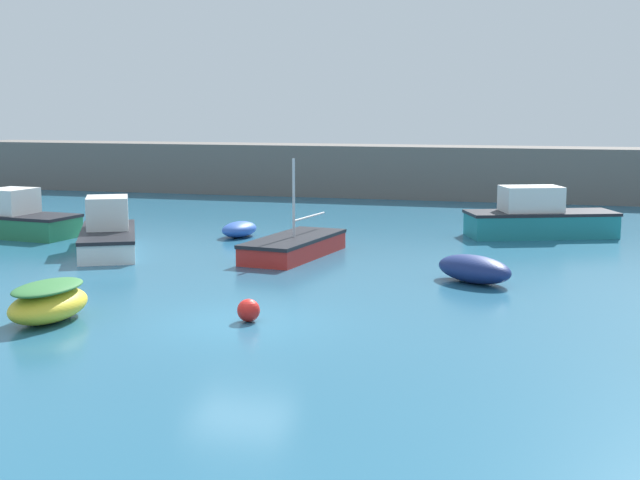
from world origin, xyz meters
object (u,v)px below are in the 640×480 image
object	(u,v)px
motorboat_grey_hull	(17,219)
rowboat_white_midwater	(474,269)
sailboat_twin_hulled	(294,246)
motorboat_with_cabin	(108,233)
fishing_dinghy_green	(239,229)
mooring_buoy_red	(249,310)
rowboat_with_red_cover	(49,302)
cabin_cruiser_white	(538,218)

from	to	relation	value
motorboat_grey_hull	rowboat_white_midwater	distance (m)	19.08
sailboat_twin_hulled	motorboat_with_cabin	distance (m)	6.80
fishing_dinghy_green	motorboat_with_cabin	xyz separation A→B (m)	(-3.30, -4.55, 0.34)
motorboat_grey_hull	fishing_dinghy_green	bearing A→B (deg)	21.73
fishing_dinghy_green	mooring_buoy_red	bearing A→B (deg)	-150.14
motorboat_grey_hull	sailboat_twin_hulled	xyz separation A→B (m)	(12.04, -1.69, -0.33)
fishing_dinghy_green	mooring_buoy_red	size ratio (longest dim) A/B	3.71
sailboat_twin_hulled	rowboat_white_midwater	bearing A→B (deg)	73.74
sailboat_twin_hulled	fishing_dinghy_green	xyz separation A→B (m)	(-3.45, 3.89, -0.05)
rowboat_white_midwater	mooring_buoy_red	size ratio (longest dim) A/B	5.14
motorboat_with_cabin	mooring_buoy_red	world-z (taller)	motorboat_with_cabin
sailboat_twin_hulled	fishing_dinghy_green	distance (m)	5.20
rowboat_with_red_cover	motorboat_grey_hull	bearing A→B (deg)	-142.89
cabin_cruiser_white	mooring_buoy_red	xyz separation A→B (m)	(-6.35, -16.30, -0.47)
rowboat_with_red_cover	sailboat_twin_hulled	bearing A→B (deg)	164.46
sailboat_twin_hulled	motorboat_with_cabin	world-z (taller)	sailboat_twin_hulled
motorboat_grey_hull	rowboat_with_red_cover	size ratio (longest dim) A/B	1.87
rowboat_white_midwater	sailboat_twin_hulled	size ratio (longest dim) A/B	0.54
motorboat_grey_hull	sailboat_twin_hulled	distance (m)	12.17
motorboat_grey_hull	cabin_cruiser_white	distance (m)	20.76
mooring_buoy_red	motorboat_with_cabin	bearing A→B (deg)	134.47
motorboat_grey_hull	mooring_buoy_red	world-z (taller)	motorboat_grey_hull
motorboat_with_cabin	mooring_buoy_red	size ratio (longest dim) A/B	10.78
motorboat_grey_hull	cabin_cruiser_white	size ratio (longest dim) A/B	0.80
motorboat_with_cabin	motorboat_grey_hull	bearing A→B (deg)	-141.15
motorboat_with_cabin	mooring_buoy_red	bearing A→B (deg)	17.34
rowboat_white_midwater	fishing_dinghy_green	size ratio (longest dim) A/B	1.39
cabin_cruiser_white	mooring_buoy_red	bearing A→B (deg)	-132.36
motorboat_grey_hull	sailboat_twin_hulled	size ratio (longest dim) A/B	0.94
motorboat_grey_hull	fishing_dinghy_green	size ratio (longest dim) A/B	2.39
rowboat_white_midwater	fishing_dinghy_green	distance (m)	12.05
rowboat_with_red_cover	cabin_cruiser_white	bearing A→B (deg)	148.40
cabin_cruiser_white	fishing_dinghy_green	bearing A→B (deg)	174.42
motorboat_grey_hull	mooring_buoy_red	bearing A→B (deg)	-31.20
motorboat_grey_hull	mooring_buoy_red	size ratio (longest dim) A/B	8.88
rowboat_white_midwater	rowboat_with_red_cover	size ratio (longest dim) A/B	1.08
fishing_dinghy_green	sailboat_twin_hulled	bearing A→B (deg)	-129.80
cabin_cruiser_white	mooring_buoy_red	distance (m)	17.50
rowboat_with_red_cover	motorboat_with_cabin	size ratio (longest dim) A/B	0.44
rowboat_with_red_cover	rowboat_white_midwater	bearing A→B (deg)	128.99
motorboat_with_cabin	mooring_buoy_red	distance (m)	12.02
sailboat_twin_hulled	fishing_dinghy_green	bearing A→B (deg)	-130.07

